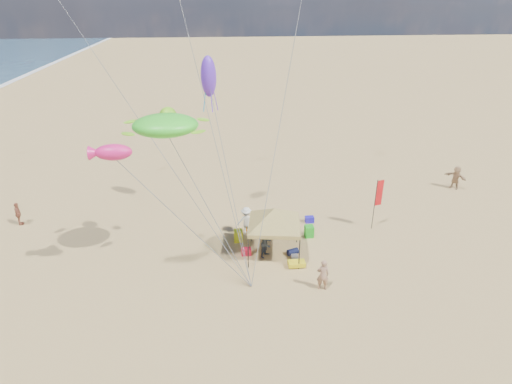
% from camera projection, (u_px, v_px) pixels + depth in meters
% --- Properties ---
extents(ground, '(280.00, 280.00, 0.00)m').
position_uv_depth(ground, '(263.00, 293.00, 20.44)').
color(ground, tan).
rests_on(ground, ground).
extents(canopy_tent, '(5.30, 5.30, 3.30)m').
position_uv_depth(canopy_tent, '(275.00, 210.00, 22.36)').
color(canopy_tent, black).
rests_on(canopy_tent, ground).
extents(feather_flag, '(0.48, 0.16, 3.26)m').
position_uv_depth(feather_flag, '(378.00, 196.00, 25.26)').
color(feather_flag, black).
rests_on(feather_flag, ground).
extents(cooler_red, '(0.54, 0.38, 0.38)m').
position_uv_depth(cooler_red, '(246.00, 252.00, 23.40)').
color(cooler_red, red).
rests_on(cooler_red, ground).
extents(cooler_blue, '(0.54, 0.38, 0.38)m').
position_uv_depth(cooler_blue, '(309.00, 219.00, 26.76)').
color(cooler_blue, '#2016B8').
rests_on(cooler_blue, ground).
extents(bag_navy, '(0.69, 0.54, 0.36)m').
position_uv_depth(bag_navy, '(293.00, 252.00, 23.41)').
color(bag_navy, black).
rests_on(bag_navy, ground).
extents(bag_orange, '(0.54, 0.69, 0.36)m').
position_uv_depth(bag_orange, '(250.00, 227.00, 25.88)').
color(bag_orange, orange).
rests_on(bag_orange, ground).
extents(chair_green, '(0.50, 0.50, 0.70)m').
position_uv_depth(chair_green, '(309.00, 231.00, 25.10)').
color(chair_green, green).
rests_on(chair_green, ground).
extents(chair_yellow, '(0.50, 0.50, 0.70)m').
position_uv_depth(chair_yellow, '(238.00, 236.00, 24.64)').
color(chair_yellow, '#E7F61B').
rests_on(chair_yellow, ground).
extents(crate_grey, '(0.34, 0.30, 0.28)m').
position_uv_depth(crate_grey, '(294.00, 257.00, 22.98)').
color(crate_grey, slate).
rests_on(crate_grey, ground).
extents(beach_cart, '(0.90, 0.50, 0.24)m').
position_uv_depth(beach_cart, '(297.00, 264.00, 22.34)').
color(beach_cart, yellow).
rests_on(beach_cart, ground).
extents(person_near_a, '(0.63, 0.44, 1.65)m').
position_uv_depth(person_near_a, '(323.00, 275.00, 20.40)').
color(person_near_a, '#A0755B').
rests_on(person_near_a, ground).
extents(person_near_b, '(0.95, 0.97, 1.57)m').
position_uv_depth(person_near_b, '(267.00, 244.00, 23.04)').
color(person_near_b, '#323B45').
rests_on(person_near_b, ground).
extents(person_near_c, '(1.15, 0.68, 1.75)m').
position_uv_depth(person_near_c, '(246.00, 221.00, 25.18)').
color(person_near_c, silver).
rests_on(person_near_c, ground).
extents(person_far_a, '(0.62, 0.95, 1.50)m').
position_uv_depth(person_far_a, '(18.00, 214.00, 26.25)').
color(person_far_a, '#99543B').
rests_on(person_far_a, ground).
extents(person_far_c, '(1.34, 1.61, 1.73)m').
position_uv_depth(person_far_c, '(456.00, 177.00, 31.24)').
color(person_far_c, tan).
rests_on(person_far_c, ground).
extents(turtle_kite, '(3.63, 3.31, 0.98)m').
position_uv_depth(turtle_kite, '(165.00, 125.00, 18.91)').
color(turtle_kite, '#39D92B').
rests_on(turtle_kite, ground).
extents(fish_kite, '(1.76, 1.26, 0.71)m').
position_uv_depth(fish_kite, '(113.00, 152.00, 18.07)').
color(fish_kite, '#E01D73').
rests_on(fish_kite, ground).
extents(squid_kite, '(1.04, 1.04, 2.33)m').
position_uv_depth(squid_kite, '(208.00, 76.00, 24.10)').
color(squid_kite, '#602AD6').
rests_on(squid_kite, ground).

